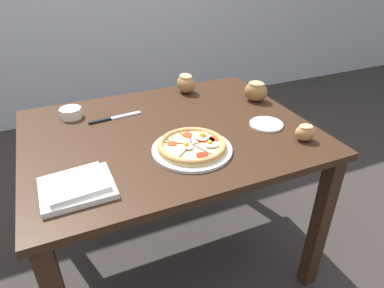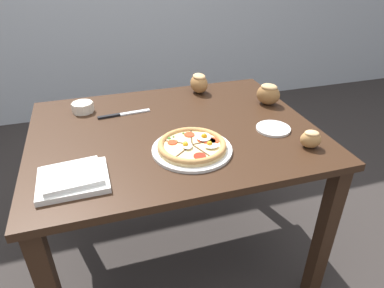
{
  "view_description": "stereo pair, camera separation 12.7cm",
  "coord_description": "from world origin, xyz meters",
  "px_view_note": "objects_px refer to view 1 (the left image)",
  "views": [
    {
      "loc": [
        -0.42,
        -1.19,
        1.42
      ],
      "look_at": [
        0.02,
        -0.19,
        0.77
      ],
      "focal_mm": 32.0,
      "sensor_mm": 36.0,
      "label": 1
    },
    {
      "loc": [
        -0.3,
        -1.23,
        1.42
      ],
      "look_at": [
        0.02,
        -0.19,
        0.77
      ],
      "focal_mm": 32.0,
      "sensor_mm": 36.0,
      "label": 2
    }
  ],
  "objects_px": {
    "dining_table": "(170,151)",
    "napkin_folded": "(77,186)",
    "knife_main": "(114,118)",
    "bread_piece_mid": "(186,83)",
    "bread_piece_near": "(305,132)",
    "side_saucer": "(266,124)",
    "pizza": "(192,146)",
    "bread_piece_far": "(256,91)",
    "ramekin_bowl": "(71,113)"
  },
  "relations": [
    {
      "from": "ramekin_bowl",
      "to": "bread_piece_far",
      "type": "height_order",
      "value": "bread_piece_far"
    },
    {
      "from": "bread_piece_near",
      "to": "pizza",
      "type": "bearing_deg",
      "value": 166.52
    },
    {
      "from": "dining_table",
      "to": "pizza",
      "type": "relative_size",
      "value": 3.87
    },
    {
      "from": "napkin_folded",
      "to": "bread_piece_near",
      "type": "bearing_deg",
      "value": -2.1
    },
    {
      "from": "ramekin_bowl",
      "to": "bread_piece_far",
      "type": "relative_size",
      "value": 0.72
    },
    {
      "from": "dining_table",
      "to": "side_saucer",
      "type": "distance_m",
      "value": 0.43
    },
    {
      "from": "knife_main",
      "to": "bread_piece_far",
      "type": "bearing_deg",
      "value": -11.99
    },
    {
      "from": "pizza",
      "to": "bread_piece_near",
      "type": "xyz_separation_m",
      "value": [
        0.44,
        -0.1,
        0.02
      ]
    },
    {
      "from": "dining_table",
      "to": "napkin_folded",
      "type": "xyz_separation_m",
      "value": [
        -0.4,
        -0.26,
        0.12
      ]
    },
    {
      "from": "ramekin_bowl",
      "to": "bread_piece_far",
      "type": "bearing_deg",
      "value": -11.22
    },
    {
      "from": "bread_piece_far",
      "to": "bread_piece_near",
      "type": "bearing_deg",
      "value": -95.17
    },
    {
      "from": "knife_main",
      "to": "side_saucer",
      "type": "bearing_deg",
      "value": -34.46
    },
    {
      "from": "napkin_folded",
      "to": "bread_piece_mid",
      "type": "bearing_deg",
      "value": 44.33
    },
    {
      "from": "bread_piece_far",
      "to": "side_saucer",
      "type": "xyz_separation_m",
      "value": [
        -0.1,
        -0.24,
        -0.05
      ]
    },
    {
      "from": "bread_piece_mid",
      "to": "knife_main",
      "type": "xyz_separation_m",
      "value": [
        -0.41,
        -0.16,
        -0.05
      ]
    },
    {
      "from": "pizza",
      "to": "bread_piece_mid",
      "type": "height_order",
      "value": "bread_piece_mid"
    },
    {
      "from": "bread_piece_mid",
      "to": "dining_table",
      "type": "bearing_deg",
      "value": -122.75
    },
    {
      "from": "napkin_folded",
      "to": "bread_piece_far",
      "type": "height_order",
      "value": "bread_piece_far"
    },
    {
      "from": "pizza",
      "to": "bread_piece_far",
      "type": "height_order",
      "value": "bread_piece_far"
    },
    {
      "from": "ramekin_bowl",
      "to": "napkin_folded",
      "type": "bearing_deg",
      "value": -94.94
    },
    {
      "from": "bread_piece_mid",
      "to": "bread_piece_near",
      "type": "bearing_deg",
      "value": -70.2
    },
    {
      "from": "bread_piece_near",
      "to": "side_saucer",
      "type": "distance_m",
      "value": 0.18
    },
    {
      "from": "dining_table",
      "to": "bread_piece_mid",
      "type": "xyz_separation_m",
      "value": [
        0.23,
        0.35,
        0.16
      ]
    },
    {
      "from": "bread_piece_far",
      "to": "knife_main",
      "type": "xyz_separation_m",
      "value": [
        -0.68,
        0.08,
        -0.05
      ]
    },
    {
      "from": "dining_table",
      "to": "knife_main",
      "type": "distance_m",
      "value": 0.29
    },
    {
      "from": "knife_main",
      "to": "pizza",
      "type": "bearing_deg",
      "value": -66.98
    },
    {
      "from": "ramekin_bowl",
      "to": "napkin_folded",
      "type": "xyz_separation_m",
      "value": [
        -0.05,
        -0.55,
        -0.01
      ]
    },
    {
      "from": "ramekin_bowl",
      "to": "bread_piece_mid",
      "type": "height_order",
      "value": "bread_piece_mid"
    },
    {
      "from": "dining_table",
      "to": "knife_main",
      "type": "height_order",
      "value": "knife_main"
    },
    {
      "from": "ramekin_bowl",
      "to": "knife_main",
      "type": "distance_m",
      "value": 0.19
    },
    {
      "from": "knife_main",
      "to": "ramekin_bowl",
      "type": "bearing_deg",
      "value": 148.09
    },
    {
      "from": "napkin_folded",
      "to": "knife_main",
      "type": "bearing_deg",
      "value": 64.45
    },
    {
      "from": "pizza",
      "to": "side_saucer",
      "type": "xyz_separation_m",
      "value": [
        0.37,
        0.06,
        -0.01
      ]
    },
    {
      "from": "dining_table",
      "to": "napkin_folded",
      "type": "bearing_deg",
      "value": -146.81
    },
    {
      "from": "bread_piece_near",
      "to": "knife_main",
      "type": "height_order",
      "value": "bread_piece_near"
    },
    {
      "from": "pizza",
      "to": "bread_piece_near",
      "type": "relative_size",
      "value": 3.19
    },
    {
      "from": "dining_table",
      "to": "pizza",
      "type": "distance_m",
      "value": 0.23
    },
    {
      "from": "bread_piece_mid",
      "to": "pizza",
      "type": "bearing_deg",
      "value": -110.48
    },
    {
      "from": "dining_table",
      "to": "side_saucer",
      "type": "xyz_separation_m",
      "value": [
        0.4,
        -0.13,
        0.11
      ]
    },
    {
      "from": "side_saucer",
      "to": "dining_table",
      "type": "bearing_deg",
      "value": 161.81
    },
    {
      "from": "napkin_folded",
      "to": "bread_piece_mid",
      "type": "xyz_separation_m",
      "value": [
        0.63,
        0.62,
        0.04
      ]
    },
    {
      "from": "pizza",
      "to": "bread_piece_mid",
      "type": "distance_m",
      "value": 0.58
    },
    {
      "from": "dining_table",
      "to": "bread_piece_far",
      "type": "height_order",
      "value": "bread_piece_far"
    },
    {
      "from": "napkin_folded",
      "to": "ramekin_bowl",
      "type": "bearing_deg",
      "value": 85.06
    },
    {
      "from": "dining_table",
      "to": "bread_piece_mid",
      "type": "relative_size",
      "value": 9.53
    },
    {
      "from": "pizza",
      "to": "knife_main",
      "type": "bearing_deg",
      "value": 118.14
    },
    {
      "from": "dining_table",
      "to": "side_saucer",
      "type": "relative_size",
      "value": 8.22
    },
    {
      "from": "bread_piece_near",
      "to": "side_saucer",
      "type": "bearing_deg",
      "value": 110.93
    },
    {
      "from": "bread_piece_far",
      "to": "dining_table",
      "type": "bearing_deg",
      "value": -167.06
    },
    {
      "from": "dining_table",
      "to": "bread_piece_near",
      "type": "bearing_deg",
      "value": -32.84
    }
  ]
}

